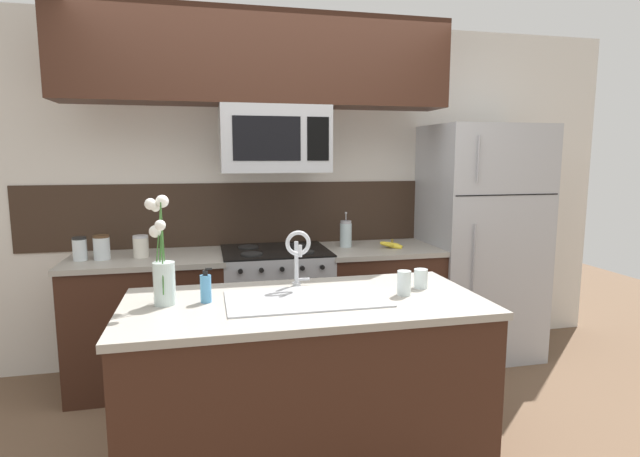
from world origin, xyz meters
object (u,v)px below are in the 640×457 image
object	(u,v)px
banana_bunch	(392,245)
dish_soap_bottle	(206,288)
refrigerator	(479,242)
storage_jar_tall	(80,249)
sink_faucet	(298,251)
stove_range	(276,311)
spare_glass	(421,279)
flower_vase	(163,270)
storage_jar_short	(141,246)
storage_jar_medium	(102,247)
french_press	(346,234)
microwave	(274,140)
drinking_glass	(404,283)

from	to	relation	value
banana_bunch	dish_soap_bottle	size ratio (longest dim) A/B	1.15
refrigerator	banana_bunch	world-z (taller)	refrigerator
storage_jar_tall	sink_faucet	bearing A→B (deg)	-38.35
stove_range	spare_glass	world-z (taller)	spare_glass
flower_vase	storage_jar_short	bearing A→B (deg)	101.46
storage_jar_tall	dish_soap_bottle	bearing A→B (deg)	-55.22
stove_range	storage_jar_tall	xyz separation A→B (m)	(-1.30, -0.03, 0.53)
storage_jar_medium	spare_glass	xyz separation A→B (m)	(1.77, -1.15, -0.03)
refrigerator	flower_vase	xyz separation A→B (m)	(-2.32, -1.20, 0.16)
storage_jar_medium	french_press	size ratio (longest dim) A/B	0.62
storage_jar_short	dish_soap_bottle	distance (m)	1.26
spare_glass	flower_vase	distance (m)	1.29
storage_jar_tall	storage_jar_short	xyz separation A→B (m)	(0.38, 0.02, -0.00)
flower_vase	storage_jar_tall	bearing A→B (deg)	118.19
flower_vase	microwave	bearing A→B (deg)	59.52
storage_jar_medium	drinking_glass	world-z (taller)	storage_jar_medium
storage_jar_short	banana_bunch	world-z (taller)	storage_jar_short
french_press	drinking_glass	xyz separation A→B (m)	(-0.08, -1.34, -0.04)
stove_range	microwave	world-z (taller)	microwave
microwave	flower_vase	world-z (taller)	microwave
french_press	banana_bunch	bearing A→B (deg)	-20.38
french_press	flower_vase	world-z (taller)	flower_vase
french_press	refrigerator	bearing A→B (deg)	-2.10
refrigerator	spare_glass	world-z (taller)	refrigerator
spare_glass	sink_faucet	bearing A→B (deg)	167.49
french_press	flower_vase	xyz separation A→B (m)	(-1.23, -1.24, 0.06)
flower_vase	french_press	bearing A→B (deg)	45.25
storage_jar_tall	banana_bunch	distance (m)	2.17
storage_jar_medium	refrigerator	bearing A→B (deg)	1.00
stove_range	french_press	world-z (taller)	french_press
refrigerator	flower_vase	size ratio (longest dim) A/B	3.61
banana_bunch	storage_jar_short	bearing A→B (deg)	178.25
microwave	dish_soap_bottle	bearing A→B (deg)	-112.78
storage_jar_tall	sink_faucet	distance (m)	1.63
banana_bunch	french_press	world-z (taller)	french_press
storage_jar_tall	dish_soap_bottle	xyz separation A→B (m)	(0.81, -1.16, -0.01)
banana_bunch	sink_faucet	size ratio (longest dim) A/B	0.62
banana_bunch	stove_range	bearing A→B (deg)	175.97
dish_soap_bottle	stove_range	bearing A→B (deg)	67.58
storage_jar_tall	drinking_glass	world-z (taller)	storage_jar_tall
dish_soap_bottle	storage_jar_tall	bearing A→B (deg)	124.78
refrigerator	sink_faucet	bearing A→B (deg)	-147.57
microwave	storage_jar_short	world-z (taller)	microwave
stove_range	refrigerator	size ratio (longest dim) A/B	0.51
sink_faucet	dish_soap_bottle	world-z (taller)	sink_faucet
storage_jar_medium	spare_glass	world-z (taller)	storage_jar_medium
storage_jar_tall	storage_jar_medium	xyz separation A→B (m)	(0.14, -0.00, 0.00)
banana_bunch	flower_vase	xyz separation A→B (m)	(-1.56, -1.12, 0.14)
sink_faucet	refrigerator	bearing A→B (deg)	32.43
stove_range	microwave	bearing A→B (deg)	-89.84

